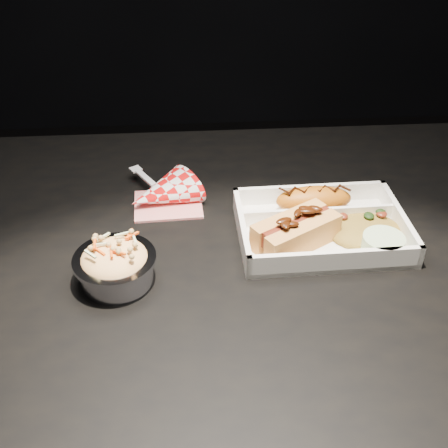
{
  "coord_description": "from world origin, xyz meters",
  "views": [
    {
      "loc": [
        -0.07,
        -0.64,
        1.27
      ],
      "look_at": [
        -0.02,
        -0.01,
        0.81
      ],
      "focal_mm": 45.0,
      "sensor_mm": 36.0,
      "label": 1
    }
  ],
  "objects_px": {
    "food_tray": "(320,230)",
    "foil_coleslaw_cup": "(115,264)",
    "hotdog": "(296,230)",
    "fried_pastry": "(314,200)",
    "dining_table": "(238,296)",
    "napkin_fork": "(162,194)"
  },
  "relations": [
    {
      "from": "food_tray",
      "to": "fried_pastry",
      "type": "distance_m",
      "value": 0.06
    },
    {
      "from": "food_tray",
      "to": "foil_coleslaw_cup",
      "type": "xyz_separation_m",
      "value": [
        -0.3,
        -0.08,
        0.02
      ]
    },
    {
      "from": "hotdog",
      "to": "foil_coleslaw_cup",
      "type": "xyz_separation_m",
      "value": [
        -0.26,
        -0.06,
        -0.0
      ]
    },
    {
      "from": "hotdog",
      "to": "fried_pastry",
      "type": "bearing_deg",
      "value": 31.6
    },
    {
      "from": "food_tray",
      "to": "foil_coleslaw_cup",
      "type": "bearing_deg",
      "value": -165.63
    },
    {
      "from": "fried_pastry",
      "to": "foil_coleslaw_cup",
      "type": "xyz_separation_m",
      "value": [
        -0.3,
        -0.14,
        0.0
      ]
    },
    {
      "from": "fried_pastry",
      "to": "napkin_fork",
      "type": "height_order",
      "value": "napkin_fork"
    },
    {
      "from": "food_tray",
      "to": "hotdog",
      "type": "relative_size",
      "value": 1.82
    },
    {
      "from": "food_tray",
      "to": "foil_coleslaw_cup",
      "type": "distance_m",
      "value": 0.31
    },
    {
      "from": "dining_table",
      "to": "napkin_fork",
      "type": "bearing_deg",
      "value": 129.5
    },
    {
      "from": "dining_table",
      "to": "napkin_fork",
      "type": "relative_size",
      "value": 7.47
    },
    {
      "from": "foil_coleslaw_cup",
      "to": "napkin_fork",
      "type": "relative_size",
      "value": 0.7
    },
    {
      "from": "hotdog",
      "to": "napkin_fork",
      "type": "xyz_separation_m",
      "value": [
        -0.2,
        0.14,
        -0.02
      ]
    },
    {
      "from": "food_tray",
      "to": "hotdog",
      "type": "distance_m",
      "value": 0.06
    },
    {
      "from": "hotdog",
      "to": "foil_coleslaw_cup",
      "type": "relative_size",
      "value": 1.24
    },
    {
      "from": "hotdog",
      "to": "napkin_fork",
      "type": "distance_m",
      "value": 0.24
    },
    {
      "from": "dining_table",
      "to": "hotdog",
      "type": "distance_m",
      "value": 0.15
    },
    {
      "from": "dining_table",
      "to": "hotdog",
      "type": "bearing_deg",
      "value": 2.39
    },
    {
      "from": "food_tray",
      "to": "fried_pastry",
      "type": "bearing_deg",
      "value": 90.0
    },
    {
      "from": "food_tray",
      "to": "foil_coleslaw_cup",
      "type": "height_order",
      "value": "foil_coleslaw_cup"
    },
    {
      "from": "dining_table",
      "to": "hotdog",
      "type": "height_order",
      "value": "hotdog"
    },
    {
      "from": "dining_table",
      "to": "fried_pastry",
      "type": "bearing_deg",
      "value": 34.32
    }
  ]
}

